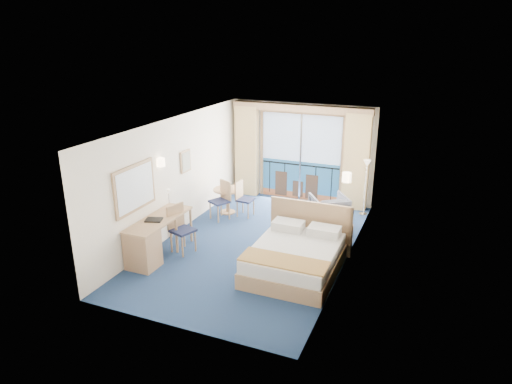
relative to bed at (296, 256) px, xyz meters
name	(u,v)px	position (x,y,z in m)	size (l,w,h in m)	color
floor	(256,245)	(-1.17, 0.76, -0.31)	(6.50, 6.50, 0.00)	navy
room_walls	(256,168)	(-1.17, 0.76, 1.46)	(4.04, 6.54, 2.72)	white
balcony_door	(300,160)	(-1.18, 3.98, 0.83)	(2.36, 0.03, 2.52)	navy
curtain_left	(247,151)	(-2.72, 3.83, 0.96)	(0.65, 0.22, 2.55)	tan
curtain_right	(356,162)	(0.38, 3.83, 0.96)	(0.65, 0.22, 2.55)	tan
pelmet	(301,108)	(-1.17, 3.86, 2.27)	(3.80, 0.25, 0.18)	tan
mirror	(135,188)	(-3.14, -0.74, 1.24)	(0.05, 1.25, 0.95)	tan
wall_print	(186,161)	(-3.14, 1.21, 1.29)	(0.04, 0.42, 0.52)	tan
sconce_left	(161,162)	(-3.11, 0.16, 1.54)	(0.18, 0.18, 0.18)	#FFDFB2
sconce_right	(347,177)	(0.77, 0.61, 1.54)	(0.18, 0.18, 0.18)	#FFDFB2
bed	(296,256)	(0.00, 0.00, 0.00)	(1.78, 2.11, 1.12)	tan
nightstand	(343,237)	(0.62, 1.40, -0.07)	(0.38, 0.36, 0.49)	tan
phone	(342,225)	(0.60, 1.37, 0.22)	(0.20, 0.15, 0.09)	silver
armchair	(329,210)	(0.03, 2.49, 0.07)	(0.81, 0.83, 0.76)	#4E525F
floor_lamp	(366,174)	(0.71, 3.48, 0.79)	(0.20, 0.20, 1.46)	silver
desk	(146,244)	(-2.86, -0.90, 0.14)	(0.60, 1.76, 0.82)	tan
desk_chair	(180,226)	(-2.56, -0.10, 0.27)	(0.57, 0.56, 1.03)	#1C2242
folder	(154,220)	(-2.88, -0.55, 0.53)	(0.33, 0.25, 0.03)	black
desk_lamp	(169,195)	(-2.95, 0.14, 0.83)	(0.11, 0.11, 0.43)	silver
round_table	(227,195)	(-2.59, 2.27, 0.18)	(0.72, 0.72, 0.65)	tan
table_chair_a	(243,196)	(-2.15, 2.26, 0.20)	(0.42, 0.41, 0.90)	#1C2242
table_chair_b	(222,198)	(-2.54, 1.88, 0.24)	(0.57, 0.57, 0.98)	#1C2242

